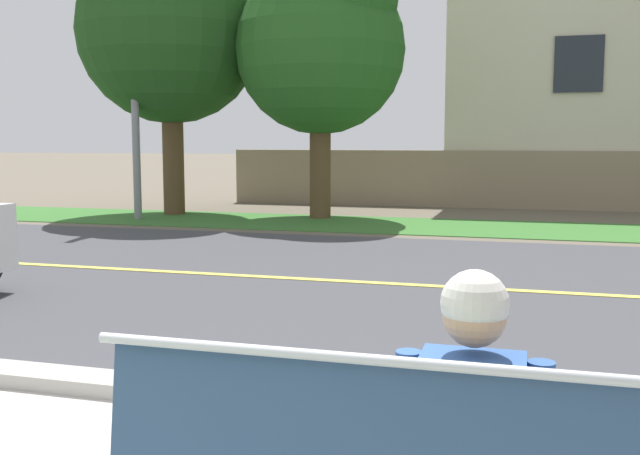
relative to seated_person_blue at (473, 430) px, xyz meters
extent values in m
plane|color=#665B4C|center=(-1.71, 7.31, -0.68)|extent=(140.00, 140.00, 0.00)
cube|color=#ADA89E|center=(-1.71, 1.66, -0.62)|extent=(44.00, 0.30, 0.11)
cube|color=#424247|center=(-1.71, 5.81, -0.67)|extent=(52.00, 8.00, 0.01)
cube|color=#E0CC4C|center=(-1.71, 5.81, -0.67)|extent=(48.00, 0.14, 0.01)
cube|color=#38702D|center=(-1.71, 11.63, -0.67)|extent=(48.00, 2.80, 0.02)
cube|color=navy|center=(-0.26, -0.30, 0.03)|extent=(1.91, 0.12, 0.52)
cylinder|color=silver|center=(-0.26, -0.31, 0.31)|extent=(1.99, 0.04, 0.04)
cube|color=#33599E|center=(0.00, -0.10, 0.03)|extent=(0.34, 0.20, 0.52)
cylinder|color=#33599E|center=(-0.22, -0.08, 0.05)|extent=(0.09, 0.09, 0.46)
cylinder|color=#33599E|center=(0.22, -0.08, 0.05)|extent=(0.09, 0.09, 0.46)
sphere|color=tan|center=(0.00, -0.09, 0.42)|extent=(0.21, 0.21, 0.21)
sphere|color=beige|center=(0.00, -0.09, 0.46)|extent=(0.22, 0.22, 0.22)
cylinder|color=gray|center=(-7.72, 11.23, 3.23)|extent=(0.16, 0.16, 7.82)
cylinder|color=brown|center=(-7.47, 12.40, 0.58)|extent=(0.47, 0.47, 2.51)
sphere|color=#1E4719|center=(-7.47, 12.40, 3.35)|extent=(4.02, 4.02, 4.02)
cylinder|color=brown|center=(-4.12, 12.52, 0.43)|extent=(0.45, 0.45, 2.21)
sphere|color=#23561E|center=(-4.12, 12.52, 2.86)|extent=(3.54, 3.54, 3.54)
cube|color=gray|center=(-0.87, 15.95, 0.02)|extent=(13.00, 0.36, 1.40)
cube|color=#232833|center=(1.16, 15.92, 2.73)|extent=(1.10, 0.06, 1.30)
camera|label=1|loc=(0.16, -2.49, 1.00)|focal=41.41mm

